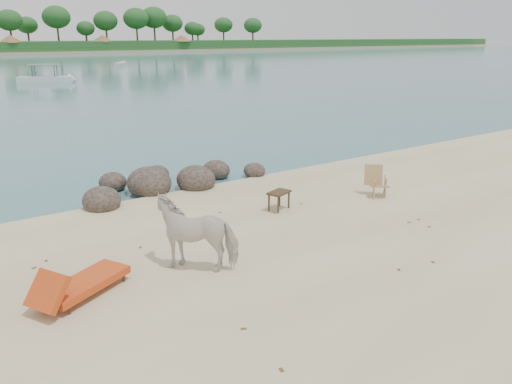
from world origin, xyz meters
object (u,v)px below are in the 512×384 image
(deck_chair, at_px, (380,183))
(side_table, at_px, (279,202))
(boulders, at_px, (165,183))
(lounge_chair, at_px, (85,279))
(cow, at_px, (197,232))

(deck_chair, bearing_deg, side_table, -151.71)
(boulders, height_order, lounge_chair, boulders)
(deck_chair, bearing_deg, cow, -129.46)
(cow, relative_size, lounge_chair, 0.85)
(cow, distance_m, side_table, 3.91)
(boulders, relative_size, deck_chair, 6.99)
(boulders, distance_m, deck_chair, 6.55)
(lounge_chair, bearing_deg, cow, -29.90)
(side_table, bearing_deg, cow, -171.15)
(boulders, relative_size, side_table, 9.94)
(side_table, relative_size, deck_chair, 0.70)
(boulders, relative_size, cow, 3.58)
(side_table, height_order, deck_chair, deck_chair)
(side_table, xyz_separation_m, lounge_chair, (-5.73, -1.70, 0.06))
(cow, xyz_separation_m, deck_chair, (6.60, 1.05, -0.29))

